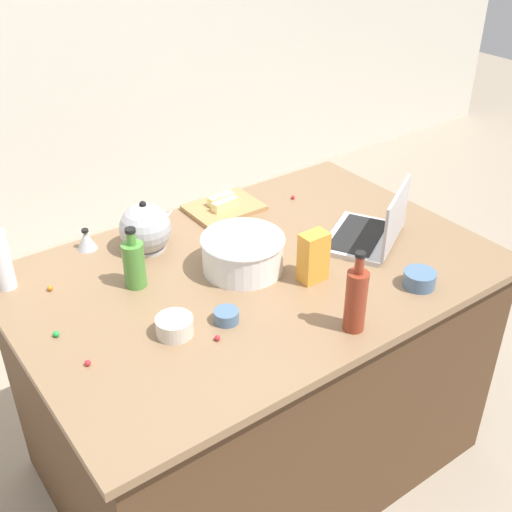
{
  "coord_description": "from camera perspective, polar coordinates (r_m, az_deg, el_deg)",
  "views": [
    {
      "loc": [
        -1.05,
        -1.45,
        2.07
      ],
      "look_at": [
        0.0,
        0.0,
        0.95
      ],
      "focal_mm": 44.9,
      "sensor_mm": 36.0,
      "label": 1
    }
  ],
  "objects": [
    {
      "name": "ramekin_small",
      "position": [
        2.11,
        14.35,
        -2.0
      ],
      "size": [
        0.1,
        0.1,
        0.05
      ],
      "primitive_type": "cylinder",
      "color": "slate",
      "rests_on": "island_counter"
    },
    {
      "name": "bottle_soy",
      "position": [
        1.84,
        8.89,
        -3.8
      ],
      "size": [
        0.06,
        0.06,
        0.26
      ],
      "color": "maroon",
      "rests_on": "island_counter"
    },
    {
      "name": "candy_2",
      "position": [
        2.13,
        -17.88,
        -2.74
      ],
      "size": [
        0.02,
        0.02,
        0.02
      ],
      "primitive_type": "sphere",
      "color": "orange",
      "rests_on": "island_counter"
    },
    {
      "name": "bottle_vinegar",
      "position": [
        2.14,
        -21.79,
        -0.19
      ],
      "size": [
        0.06,
        0.06,
        0.27
      ],
      "color": "white",
      "rests_on": "island_counter"
    },
    {
      "name": "bottle_olive",
      "position": [
        2.05,
        -10.81,
        -0.62
      ],
      "size": [
        0.07,
        0.07,
        0.21
      ],
      "color": "#4C8C38",
      "rests_on": "island_counter"
    },
    {
      "name": "mixing_bowl_large",
      "position": [
        2.11,
        -1.19,
        0.33
      ],
      "size": [
        0.28,
        0.28,
        0.12
      ],
      "color": "white",
      "rests_on": "island_counter"
    },
    {
      "name": "butter_stick_left",
      "position": [
        2.47,
        -2.79,
        4.61
      ],
      "size": [
        0.11,
        0.05,
        0.04
      ],
      "primitive_type": "cube",
      "rotation": [
        0.0,
        0.0,
        0.13
      ],
      "color": "#F4E58C",
      "rests_on": "cutting_board"
    },
    {
      "name": "candy_1",
      "position": [
        1.84,
        -3.46,
        -7.3
      ],
      "size": [
        0.02,
        0.02,
        0.02
      ],
      "primitive_type": "sphere",
      "color": "red",
      "rests_on": "island_counter"
    },
    {
      "name": "candy_bag",
      "position": [
        2.05,
        5.14,
        -0.08
      ],
      "size": [
        0.09,
        0.06,
        0.17
      ],
      "primitive_type": "cube",
      "color": "gold",
      "rests_on": "island_counter"
    },
    {
      "name": "candy_3",
      "position": [
        1.93,
        -17.38,
        -6.65
      ],
      "size": [
        0.02,
        0.02,
        0.02
      ],
      "primitive_type": "sphere",
      "color": "green",
      "rests_on": "island_counter"
    },
    {
      "name": "cutting_board",
      "position": [
        2.5,
        -2.87,
        4.32
      ],
      "size": [
        0.28,
        0.21,
        0.02
      ],
      "primitive_type": "cube",
      "color": "#AD7F4C",
      "rests_on": "island_counter"
    },
    {
      "name": "island_counter",
      "position": [
        2.41,
        0.0,
        -10.09
      ],
      "size": [
        1.58,
        1.06,
        0.9
      ],
      "color": "#4C331E",
      "rests_on": "ground"
    },
    {
      "name": "ramekin_medium",
      "position": [
        1.86,
        -7.27,
        -6.21
      ],
      "size": [
        0.11,
        0.11,
        0.05
      ],
      "primitive_type": "cylinder",
      "color": "beige",
      "rests_on": "island_counter"
    },
    {
      "name": "ramekin_wide",
      "position": [
        1.9,
        -2.66,
        -5.36
      ],
      "size": [
        0.08,
        0.08,
        0.04
      ],
      "primitive_type": "cylinder",
      "color": "slate",
      "rests_on": "island_counter"
    },
    {
      "name": "wall_back",
      "position": [
        3.82,
        -20.35,
        18.54
      ],
      "size": [
        8.0,
        0.1,
        2.6
      ],
      "primitive_type": "cube",
      "color": "beige",
      "rests_on": "ground"
    },
    {
      "name": "ground_plane",
      "position": [
        2.74,
        0.0,
        -17.12
      ],
      "size": [
        12.0,
        12.0,
        0.0
      ],
      "primitive_type": "plane",
      "color": "gray"
    },
    {
      "name": "laptop",
      "position": [
        2.3,
        10.32,
        2.22
      ],
      "size": [
        0.38,
        0.35,
        0.22
      ],
      "color": "#B7B7BC",
      "rests_on": "island_counter"
    },
    {
      "name": "butter_stick_right",
      "position": [
        2.51,
        -3.12,
        5.07
      ],
      "size": [
        0.11,
        0.04,
        0.04
      ],
      "primitive_type": "cube",
      "rotation": [
        0.0,
        0.0,
        0.06
      ],
      "color": "#F4E58C",
      "rests_on": "cutting_board"
    },
    {
      "name": "candy_4",
      "position": [
        2.59,
        3.32,
        5.25
      ],
      "size": [
        0.02,
        0.02,
        0.02
      ],
      "primitive_type": "sphere",
      "color": "red",
      "rests_on": "island_counter"
    },
    {
      "name": "candy_0",
      "position": [
        1.81,
        -14.76,
        -9.19
      ],
      "size": [
        0.02,
        0.02,
        0.02
      ],
      "primitive_type": "sphere",
      "color": "red",
      "rests_on": "island_counter"
    },
    {
      "name": "kitchen_timer",
      "position": [
        2.31,
        -14.88,
        1.41
      ],
      "size": [
        0.07,
        0.07,
        0.08
      ],
      "color": "#B2B2B7",
      "rests_on": "island_counter"
    },
    {
      "name": "kettle",
      "position": [
        2.24,
        -9.81,
        2.4
      ],
      "size": [
        0.21,
        0.18,
        0.2
      ],
      "color": "#ADADB2",
      "rests_on": "island_counter"
    }
  ]
}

